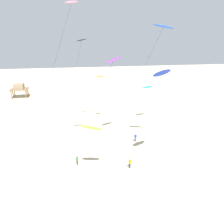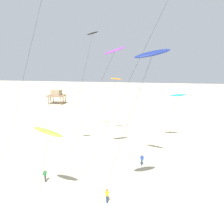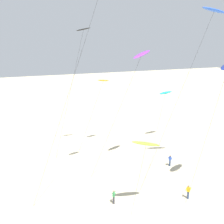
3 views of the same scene
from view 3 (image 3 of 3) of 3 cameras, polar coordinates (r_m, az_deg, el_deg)
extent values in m
plane|color=beige|center=(33.88, 8.00, -18.40)|extent=(260.00, 260.00, 0.00)
ellipsoid|color=#8CD833|center=(30.62, 6.52, -6.00)|extent=(3.29, 1.15, 1.00)
cylinder|color=#262626|center=(31.73, 5.05, -12.86)|extent=(1.66, 0.09, 7.55)
ellipsoid|color=teal|center=(54.22, 10.14, 3.63)|extent=(2.89, 1.16, 0.59)
cylinder|color=#262626|center=(54.56, 9.08, -1.03)|extent=(2.07, 0.10, 8.56)
cylinder|color=#262626|center=(32.58, -8.30, 3.37)|extent=(8.92, 0.36, 24.36)
ellipsoid|color=purple|center=(40.51, 5.67, 10.86)|extent=(3.22, 1.62, 1.38)
cylinder|color=#262626|center=(39.86, 0.82, -0.84)|extent=(7.52, 0.30, 15.90)
ellipsoid|color=black|center=(45.91, -5.46, 15.39)|extent=(2.26, 0.89, 0.71)
cylinder|color=#262626|center=(45.78, -8.12, 3.10)|extent=(5.04, 0.21, 19.31)
ellipsoid|color=blue|center=(39.74, 18.86, 17.85)|extent=(3.32, 1.51, 1.06)
cylinder|color=#262626|center=(37.05, 12.21, 1.94)|extent=(9.82, 0.39, 21.19)
ellipsoid|color=orange|center=(49.45, -1.66, 6.02)|extent=(2.36, 1.17, 0.49)
cylinder|color=#262626|center=(49.66, -3.96, -0.72)|extent=(4.49, 0.19, 11.29)
cylinder|color=#262626|center=(34.74, 17.53, -4.44)|extent=(4.77, 0.20, 15.02)
cylinder|color=navy|center=(36.88, 14.25, -15.08)|extent=(0.22, 0.22, 0.88)
cube|color=gold|center=(36.54, 14.32, -14.07)|extent=(0.32, 0.39, 0.58)
sphere|color=#9E7051|center=(36.36, 14.36, -13.51)|extent=(0.20, 0.20, 0.20)
cylinder|color=gold|center=(36.44, 14.64, -14.09)|extent=(0.49, 0.29, 0.39)
cylinder|color=gold|center=(36.60, 14.01, -13.91)|extent=(0.49, 0.29, 0.39)
cylinder|color=navy|center=(44.93, 10.95, -9.51)|extent=(0.22, 0.22, 0.88)
cube|color=#2D4CA5|center=(44.65, 10.99, -8.65)|extent=(0.37, 0.25, 0.58)
sphere|color=#9E7051|center=(44.50, 11.01, -8.17)|extent=(0.20, 0.20, 0.20)
cylinder|color=#2D4CA5|center=(44.73, 11.25, -8.55)|extent=(0.17, 0.51, 0.39)
cylinder|color=#2D4CA5|center=(44.54, 10.73, -8.62)|extent=(0.17, 0.51, 0.39)
cylinder|color=#33333D|center=(34.89, 0.33, -16.39)|extent=(0.22, 0.22, 0.88)
cube|color=#338C4C|center=(34.53, 0.33, -15.35)|extent=(0.30, 0.39, 0.58)
sphere|color=tan|center=(34.34, 0.33, -14.76)|extent=(0.20, 0.20, 0.20)
cylinder|color=#338C4C|center=(34.31, 0.36, -15.45)|extent=(0.50, 0.26, 0.39)
cylinder|color=#338C4C|center=(34.70, 0.30, -15.10)|extent=(0.50, 0.26, 0.39)
camera|label=1|loc=(13.19, 75.33, 10.40)|focal=32.59mm
camera|label=2|loc=(25.50, 49.06, 1.15)|focal=32.15mm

